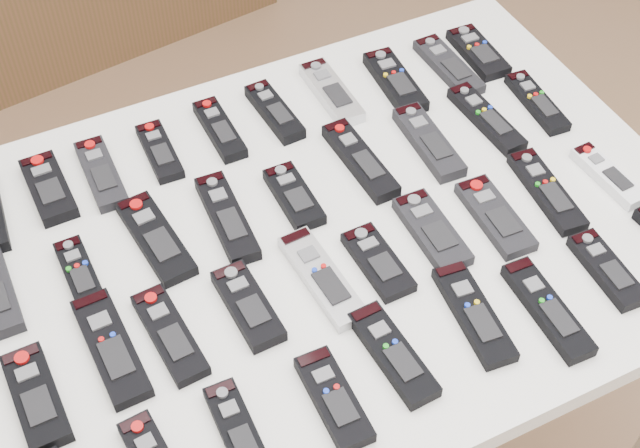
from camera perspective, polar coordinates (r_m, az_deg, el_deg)
name	(u,v)px	position (r m, az deg, el deg)	size (l,w,h in m)	color
ground	(384,445)	(2.14, 4.14, -13.90)	(4.00, 4.00, 0.00)	#8E6948
table	(320,254)	(1.51, 0.00, -1.94)	(1.25, 0.88, 0.78)	white
remote_1	(49,188)	(1.59, -16.97, 2.20)	(0.06, 0.16, 0.02)	black
remote_2	(101,174)	(1.59, -13.83, 3.16)	(0.05, 0.17, 0.02)	black
remote_3	(160,151)	(1.61, -10.23, 4.59)	(0.05, 0.15, 0.02)	black
remote_4	(220,130)	(1.64, -6.44, 6.03)	(0.05, 0.16, 0.02)	black
remote_5	(275,112)	(1.66, -2.92, 7.18)	(0.05, 0.16, 0.02)	black
remote_6	(331,93)	(1.70, 0.74, 8.41)	(0.05, 0.18, 0.02)	#B7B7BC
remote_7	(395,82)	(1.73, 4.83, 9.07)	(0.06, 0.18, 0.02)	black
remote_8	(448,66)	(1.78, 8.22, 9.96)	(0.05, 0.18, 0.02)	black
remote_9	(478,52)	(1.83, 10.08, 10.76)	(0.06, 0.16, 0.02)	black
remote_11	(80,275)	(1.45, -15.10, -3.16)	(0.04, 0.15, 0.02)	black
remote_12	(156,238)	(1.47, -10.47, -0.90)	(0.06, 0.19, 0.02)	black
remote_13	(227,218)	(1.48, -5.96, 0.39)	(0.05, 0.19, 0.02)	black
remote_14	(294,197)	(1.51, -1.67, 1.76)	(0.05, 0.14, 0.02)	black
remote_15	(360,160)	(1.57, 2.59, 4.10)	(0.05, 0.20, 0.02)	black
remote_16	(429,142)	(1.61, 6.97, 5.24)	(0.05, 0.19, 0.02)	black
remote_17	(486,119)	(1.68, 10.59, 6.65)	(0.05, 0.19, 0.02)	black
remote_18	(537,102)	(1.73, 13.71, 7.57)	(0.04, 0.17, 0.02)	black
remote_19	(36,398)	(1.34, -17.70, -10.54)	(0.06, 0.17, 0.02)	black
remote_20	(111,347)	(1.36, -13.23, -7.70)	(0.06, 0.20, 0.02)	black
remote_21	(170,334)	(1.35, -9.59, -6.98)	(0.05, 0.18, 0.02)	black
remote_22	(248,306)	(1.37, -4.63, -5.23)	(0.06, 0.16, 0.02)	black
remote_23	(322,278)	(1.40, 0.14, -3.46)	(0.05, 0.20, 0.02)	#B7B7BC
remote_24	(378,262)	(1.42, 3.73, -2.44)	(0.06, 0.15, 0.02)	black
remote_25	(432,231)	(1.47, 7.18, -0.45)	(0.06, 0.17, 0.02)	black
remote_26	(495,216)	(1.51, 11.15, 0.48)	(0.06, 0.17, 0.02)	black
remote_27	(547,191)	(1.57, 14.30, 2.06)	(0.05, 0.19, 0.02)	black
remote_28	(608,176)	(1.62, 17.94, 2.97)	(0.04, 0.15, 0.02)	silver
remote_31	(239,435)	(1.25, -5.18, -13.28)	(0.05, 0.17, 0.02)	black
remote_32	(334,399)	(1.27, 0.89, -11.13)	(0.05, 0.16, 0.02)	black
remote_33	(393,354)	(1.32, 4.70, -8.29)	(0.05, 0.18, 0.02)	black
remote_34	(474,314)	(1.38, 9.82, -5.68)	(0.05, 0.19, 0.02)	black
remote_35	(547,309)	(1.40, 14.35, -5.31)	(0.05, 0.19, 0.02)	black
remote_36	(607,270)	(1.48, 17.88, -2.79)	(0.05, 0.15, 0.02)	black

